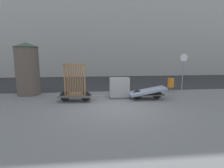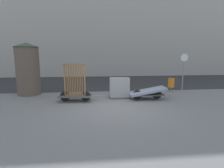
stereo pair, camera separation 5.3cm
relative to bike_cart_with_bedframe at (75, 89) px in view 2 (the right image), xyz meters
The scene contains 9 objects.
ground_plane 2.32m from the bike_cart_with_bedframe, 33.87° to the right, with size 60.00×60.00×0.00m, color slate.
road_strip 6.26m from the bike_cart_with_bedframe, 72.71° to the left, with size 56.00×7.57×0.01m.
building_facade 13.34m from the bike_cart_with_bedframe, 81.03° to the left, with size 48.00×4.00×13.37m.
bike_cart_with_bedframe is the anchor object (origin of this frame).
bike_cart_with_mattress 3.72m from the bike_cart_with_bedframe, ahead, with size 2.46×0.81×0.65m.
utility_cabinet 2.32m from the bike_cart_with_bedframe, ahead, with size 1.11×0.48×1.12m.
trash_bin 6.09m from the bike_cart_with_bedframe, 17.34° to the left, with size 0.38×0.38×0.83m.
sign_post 6.87m from the bike_cart_with_bedframe, 15.40° to the left, with size 0.47×0.06×2.42m.
advertising_column 3.50m from the bike_cart_with_bedframe, 147.56° to the left, with size 1.45×1.45×2.99m.
Camera 2 is at (-0.86, -7.45, 2.34)m, focal length 28.00 mm.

